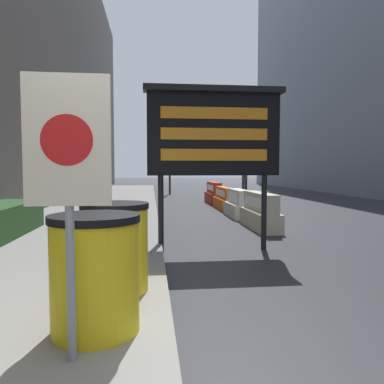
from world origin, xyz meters
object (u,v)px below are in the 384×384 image
object	(u,v)px
jersey_barrier_cream	(260,213)
traffic_cone_near	(251,201)
jersey_barrier_orange_near	(225,200)
jersey_barrier_red_striped	(214,194)
message_board	(214,133)
jersey_barrier_white	(239,205)
warning_sign	(68,164)
traffic_light_near_curb	(170,151)
pedestrian_worker	(245,178)
barrel_drum_foreground	(95,273)
barrel_drum_middle	(115,247)

from	to	relation	value
jersey_barrier_cream	traffic_cone_near	xyz separation A→B (m)	(0.72, 3.45, -0.02)
jersey_barrier_orange_near	jersey_barrier_red_striped	world-z (taller)	jersey_barrier_red_striped
message_board	jersey_barrier_white	world-z (taller)	message_board
warning_sign	traffic_light_near_curb	xyz separation A→B (m)	(1.63, 19.00, 0.99)
traffic_cone_near	pedestrian_worker	xyz separation A→B (m)	(1.63, 7.33, 0.62)
message_board	jersey_barrier_white	bearing A→B (deg)	71.20
warning_sign	traffic_light_near_curb	bearing A→B (deg)	85.09
traffic_cone_near	jersey_barrier_cream	bearing A→B (deg)	-101.76
barrel_drum_foreground	warning_sign	world-z (taller)	warning_sign
traffic_cone_near	jersey_barrier_white	bearing A→B (deg)	-120.99
barrel_drum_foreground	barrel_drum_middle	distance (m)	1.02
barrel_drum_foreground	jersey_barrier_red_striped	world-z (taller)	barrel_drum_foreground
jersey_barrier_cream	warning_sign	bearing A→B (deg)	-116.79
jersey_barrier_cream	jersey_barrier_white	xyz separation A→B (m)	(-0.00, 2.25, -0.02)
jersey_barrier_white	jersey_barrier_orange_near	distance (m)	2.23
jersey_barrier_orange_near	traffic_light_near_curb	xyz separation A→B (m)	(-1.60, 8.13, 2.14)
jersey_barrier_orange_near	jersey_barrier_white	bearing A→B (deg)	-90.00
warning_sign	barrel_drum_foreground	bearing A→B (deg)	78.69
barrel_drum_foreground	jersey_barrier_orange_near	distance (m)	10.87
barrel_drum_foreground	warning_sign	bearing A→B (deg)	-101.31
barrel_drum_middle	pedestrian_worker	bearing A→B (deg)	70.93
barrel_drum_foreground	pedestrian_worker	distance (m)	17.58
jersey_barrier_orange_near	traffic_cone_near	xyz separation A→B (m)	(0.72, -1.03, 0.02)
jersey_barrier_white	jersey_barrier_cream	bearing A→B (deg)	-90.00
barrel_drum_foreground	pedestrian_worker	xyz separation A→B (m)	(5.48, 16.69, 0.35)
message_board	jersey_barrier_red_striped	bearing A→B (deg)	80.30
barrel_drum_middle	jersey_barrier_orange_near	bearing A→B (deg)	71.89
traffic_cone_near	jersey_barrier_orange_near	bearing A→B (deg)	124.75
traffic_light_near_curb	warning_sign	bearing A→B (deg)	-94.91
traffic_cone_near	pedestrian_worker	world-z (taller)	pedestrian_worker
barrel_drum_middle	jersey_barrier_cream	bearing A→B (deg)	57.97
pedestrian_worker	jersey_barrier_cream	bearing A→B (deg)	-174.20
jersey_barrier_red_striped	barrel_drum_middle	bearing A→B (deg)	-104.67
barrel_drum_middle	warning_sign	xyz separation A→B (m)	(-0.16, -1.49, 0.87)
message_board	jersey_barrier_orange_near	distance (m)	7.23
jersey_barrier_white	jersey_barrier_red_striped	xyz separation A→B (m)	(0.00, 4.57, 0.03)
jersey_barrier_cream	jersey_barrier_red_striped	distance (m)	6.82
jersey_barrier_cream	pedestrian_worker	bearing A→B (deg)	77.69
message_board	jersey_barrier_red_striped	size ratio (longest dim) A/B	1.44
traffic_cone_near	barrel_drum_middle	bearing A→B (deg)	-114.39
jersey_barrier_red_striped	warning_sign	bearing A→B (deg)	-103.72
traffic_cone_near	jersey_barrier_red_striped	bearing A→B (deg)	102.00
message_board	traffic_cone_near	size ratio (longest dim) A/B	3.81
barrel_drum_middle	jersey_barrier_red_striped	size ratio (longest dim) A/B	0.47
barrel_drum_foreground	jersey_barrier_white	size ratio (longest dim) A/B	0.59
barrel_drum_middle	jersey_barrier_white	xyz separation A→B (m)	(3.07, 7.16, -0.26)
traffic_light_near_curb	message_board	bearing A→B (deg)	-89.90
jersey_barrier_orange_near	jersey_barrier_red_striped	bearing A→B (deg)	90.00
jersey_barrier_red_striped	traffic_cone_near	size ratio (longest dim) A/B	2.65
warning_sign	jersey_barrier_cream	xyz separation A→B (m)	(3.23, 6.39, -1.12)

